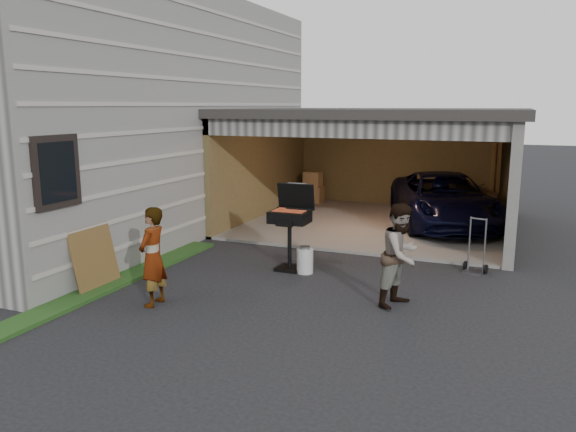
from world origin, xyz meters
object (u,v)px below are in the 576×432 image
Objects in this scene: propane_tank at (305,261)px; minivan at (443,202)px; woman at (153,257)px; plywood_panel at (94,258)px; hand_truck at (475,262)px; bbq_grill at (290,220)px; man at (401,255)px.

minivan is at bearing 70.25° from propane_tank.
woman is 1.43m from plywood_panel.
minivan is 3.95m from hand_truck.
bbq_grill reaches higher than propane_tank.
propane_tank is 0.44× the size of hand_truck.
woman is 0.96× the size of man.
woman is 0.96× the size of bbq_grill.
propane_tank is at bearing -140.93° from hand_truck.
hand_truck is (5.74, 3.32, -0.33)m from plywood_panel.
woman is 1.43× the size of plywood_panel.
propane_tank is (0.33, -0.12, -0.71)m from bbq_grill.
propane_tank is at bearing -128.90° from minivan.
plywood_panel is (-1.37, 0.30, -0.24)m from woman.
man is 2.23m from propane_tank.
man is at bearing -96.70° from hand_truck.
woman is (-3.32, -7.40, 0.12)m from minivan.
man is at bearing 13.10° from plywood_panel.
man is 4.95m from plywood_panel.
minivan is 8.11m from woman.
propane_tank is at bearing 82.89° from man.
minivan is 2.93× the size of man.
minivan is at bearing 121.77° from hand_truck.
minivan is at bearing 66.42° from bbq_grill.
bbq_grill is 0.79m from propane_tank.
man reaches higher than propane_tank.
hand_truck is at bearing -2.42° from man.
bbq_grill reaches higher than hand_truck.
man is 2.51m from bbq_grill.
man is 3.50× the size of propane_tank.
man is at bearing -107.98° from minivan.
man is 1.49× the size of plywood_panel.
woman is 2.91m from propane_tank.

